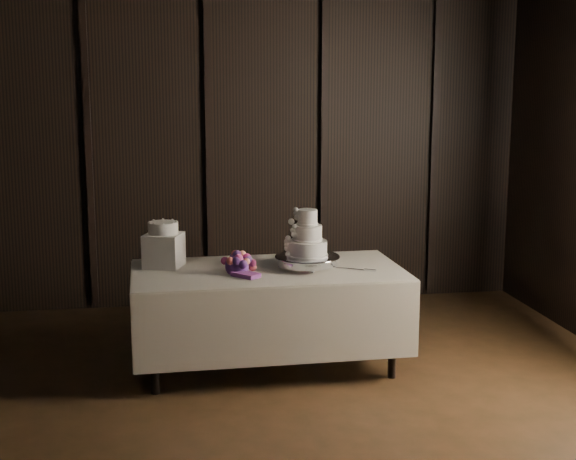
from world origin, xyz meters
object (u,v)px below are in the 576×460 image
(cake_stand, at_px, (307,262))
(small_cake, at_px, (163,228))
(wedding_cake, at_px, (304,238))
(display_table, at_px, (268,314))
(box_pedestal, at_px, (164,250))
(bouquet, at_px, (237,264))

(cake_stand, bearing_deg, small_cake, 168.43)
(wedding_cake, bearing_deg, display_table, 166.22)
(small_cake, bearing_deg, cake_stand, -11.57)
(cake_stand, relative_size, box_pedestal, 1.86)
(wedding_cake, xyz_separation_m, small_cake, (-1.02, 0.23, 0.07))
(display_table, height_order, wedding_cake, wedding_cake)
(display_table, height_order, cake_stand, cake_stand)
(display_table, bearing_deg, bouquet, -160.56)
(display_table, bearing_deg, small_cake, 163.45)
(bouquet, distance_m, small_cake, 0.64)
(bouquet, relative_size, small_cake, 1.85)
(cake_stand, bearing_deg, bouquet, -171.38)
(wedding_cake, height_order, box_pedestal, wedding_cake)
(cake_stand, bearing_deg, box_pedestal, 168.43)
(wedding_cake, height_order, bouquet, wedding_cake)
(bouquet, distance_m, box_pedestal, 0.60)
(wedding_cake, xyz_separation_m, box_pedestal, (-1.02, 0.23, -0.10))
(box_pedestal, relative_size, small_cake, 1.17)
(box_pedestal, bearing_deg, display_table, -15.21)
(wedding_cake, distance_m, small_cake, 1.05)
(display_table, relative_size, wedding_cake, 5.74)
(wedding_cake, relative_size, box_pedestal, 1.35)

